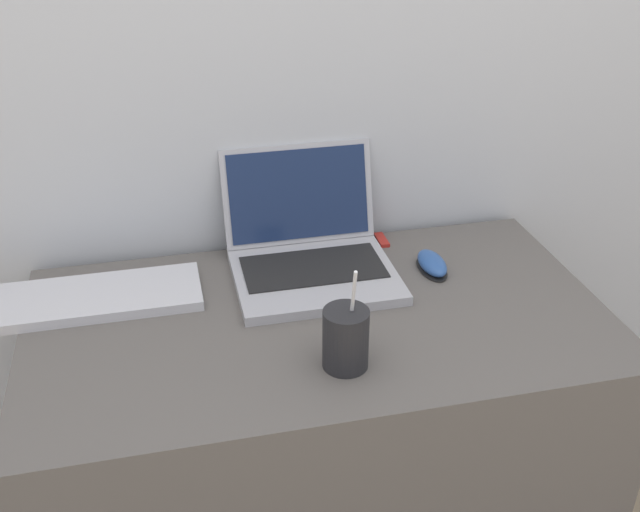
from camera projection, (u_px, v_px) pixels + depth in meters
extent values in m
cube|color=#5B5651|center=(319.00, 458.00, 1.56)|extent=(1.08, 0.59, 0.71)
cube|color=#ADADB2|center=(315.00, 277.00, 1.49)|extent=(0.32, 0.26, 0.02)
cube|color=black|center=(313.00, 267.00, 1.50)|extent=(0.28, 0.14, 0.00)
cube|color=#ADADB2|center=(298.00, 194.00, 1.58)|extent=(0.32, 0.07, 0.20)
cube|color=#19284C|center=(299.00, 194.00, 1.57)|extent=(0.29, 0.06, 0.18)
cylinder|color=#232326|center=(346.00, 339.00, 1.23)|extent=(0.08, 0.08, 0.11)
cylinder|color=black|center=(346.00, 313.00, 1.21)|extent=(0.07, 0.07, 0.01)
cylinder|color=white|center=(352.00, 307.00, 1.20)|extent=(0.01, 0.05, 0.16)
ellipsoid|color=black|center=(432.00, 268.00, 1.54)|extent=(0.05, 0.11, 0.01)
ellipsoid|color=#2D569E|center=(432.00, 263.00, 1.53)|extent=(0.05, 0.10, 0.03)
cube|color=silver|center=(92.00, 298.00, 1.42)|extent=(0.41, 0.16, 0.02)
cube|color=#B2261E|center=(382.00, 240.00, 1.64)|extent=(0.02, 0.06, 0.01)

